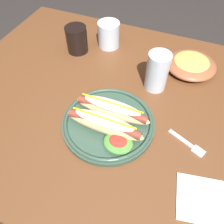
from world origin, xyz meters
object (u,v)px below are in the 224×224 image
(hot_dog_plate, at_px, (109,121))
(extra_cup, at_px, (109,35))
(napkin, at_px, (203,200))
(water_cup, at_px, (157,72))
(soda_cup, at_px, (77,39))
(fork, at_px, (189,145))
(side_bowl, at_px, (191,64))

(hot_dog_plate, bearing_deg, extra_cup, 112.49)
(hot_dog_plate, height_order, napkin, hot_dog_plate)
(extra_cup, bearing_deg, water_cup, -34.00)
(soda_cup, xyz_separation_m, napkin, (0.57, -0.43, -0.05))
(water_cup, bearing_deg, extra_cup, 146.00)
(fork, bearing_deg, side_bowl, 122.98)
(hot_dog_plate, xyz_separation_m, fork, (0.24, 0.02, -0.02))
(hot_dog_plate, bearing_deg, soda_cup, 130.78)
(extra_cup, xyz_separation_m, napkin, (0.47, -0.51, -0.05))
(hot_dog_plate, xyz_separation_m, water_cup, (0.09, 0.22, 0.04))
(hot_dog_plate, xyz_separation_m, side_bowl, (0.19, 0.37, -0.00))
(napkin, bearing_deg, hot_dog_plate, 158.19)
(extra_cup, xyz_separation_m, side_bowl, (0.35, -0.02, -0.03))
(hot_dog_plate, distance_m, extra_cup, 0.42)
(soda_cup, bearing_deg, fork, -29.15)
(napkin, bearing_deg, water_cup, 122.51)
(hot_dog_plate, height_order, water_cup, water_cup)
(hot_dog_plate, bearing_deg, water_cup, 69.13)
(fork, height_order, soda_cup, soda_cup)
(extra_cup, bearing_deg, hot_dog_plate, -67.51)
(extra_cup, distance_m, napkin, 0.70)
(extra_cup, relative_size, napkin, 0.80)
(fork, height_order, extra_cup, extra_cup)
(fork, relative_size, napkin, 0.91)
(hot_dog_plate, bearing_deg, side_bowl, 63.09)
(water_cup, xyz_separation_m, napkin, (0.22, -0.35, -0.07))
(side_bowl, bearing_deg, water_cup, -125.20)
(side_bowl, bearing_deg, soda_cup, -172.97)
(side_bowl, bearing_deg, napkin, -76.22)
(extra_cup, height_order, napkin, extra_cup)
(water_cup, height_order, extra_cup, water_cup)
(fork, distance_m, napkin, 0.16)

